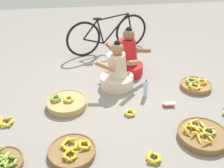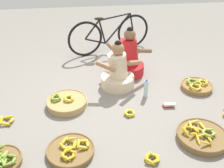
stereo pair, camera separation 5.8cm
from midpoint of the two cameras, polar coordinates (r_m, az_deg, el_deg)
The scene contains 14 objects.
ground_plane at distance 3.96m, azimuth -0.83°, elevation -2.83°, with size 10.00×10.00×0.00m, color gray.
vendor_woman_front at distance 4.10m, azimuth 0.70°, elevation 2.47°, with size 0.73×0.52×0.77m.
vendor_woman_behind at distance 4.46m, azimuth 3.04°, elevation 5.30°, with size 0.74×0.53×0.83m.
bicycle_leaning at distance 5.26m, azimuth -1.18°, elevation 10.62°, with size 1.64×0.54×0.73m.
banana_basket_front_right at distance 4.35m, azimuth 17.15°, elevation -0.20°, with size 0.48×0.48×0.15m.
banana_basket_front_left at distance 3.41m, azimuth 18.39°, elevation -10.27°, with size 0.61×0.61×0.16m.
banana_basket_back_right at distance 3.80m, azimuth -10.15°, elevation -3.96°, with size 0.57×0.57×0.16m.
banana_basket_back_left at distance 3.17m, azimuth -23.10°, elevation -15.30°, with size 0.46×0.46×0.16m.
banana_basket_mid_right at distance 3.10m, azimuth -9.07°, elevation -13.98°, with size 0.54×0.54×0.13m.
loose_bananas_mid_left at distance 3.72m, azimuth -22.13°, elevation -7.53°, with size 0.19×0.19×0.09m.
loose_bananas_near_bicycle at distance 3.04m, azimuth 8.43°, elevation -15.43°, with size 0.20×0.21×0.09m.
loose_bananas_back_center at distance 3.61m, azimuth 3.39°, elevation -6.21°, with size 0.16×0.18×0.07m.
water_bottle at distance 3.93m, azimuth 6.82°, elevation -0.93°, with size 0.06×0.06×0.29m.
packet_carton_stack at distance 3.83m, azimuth 11.69°, elevation -4.33°, with size 0.17×0.07×0.06m.
Camera 1 is at (-0.43, -3.24, 2.23)m, focal length 42.58 mm.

